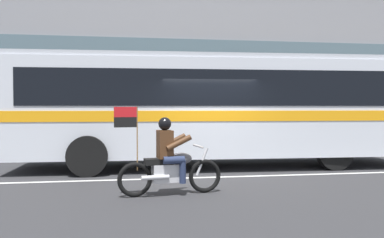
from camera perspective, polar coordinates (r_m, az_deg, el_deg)
The scene contains 7 objects.
ground_plane at distance 10.94m, azimuth 2.54°, elevation -7.60°, with size 60.00×60.00×0.00m, color #2B2B2D.
sidewalk_curb at distance 15.92m, azimuth -1.19°, elevation -4.39°, with size 28.00×3.80×0.15m, color gray.
lane_center_stripe at distance 10.36m, azimuth 3.22°, elevation -8.11°, with size 26.60×0.14×0.01m, color silver.
office_building_facade at distance 18.52m, azimuth -2.22°, elevation 14.05°, with size 28.00×0.89×11.42m.
transit_bus at distance 12.05m, azimuth 3.24°, elevation 2.25°, with size 11.63×3.05×3.22m.
motorcycle_with_rider at distance 8.25m, azimuth -3.16°, elevation -6.01°, with size 2.18×0.69×1.78m.
fire_hydrant at distance 14.31m, azimuth -11.03°, elevation -3.33°, with size 0.22×0.30×0.75m.
Camera 1 is at (-2.19, -10.57, 1.78)m, focal length 38.16 mm.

